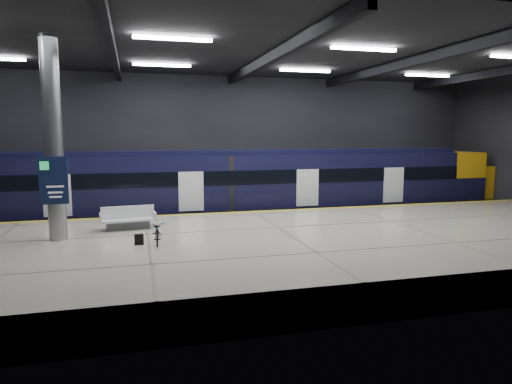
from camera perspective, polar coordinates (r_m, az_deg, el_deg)
name	(u,v)px	position (r m, az deg, el deg)	size (l,w,h in m)	color
ground	(270,248)	(19.18, 1.79, -7.06)	(30.00, 30.00, 0.00)	black
room_shell	(271,110)	(18.62, 1.85, 10.27)	(30.10, 16.10, 8.05)	black
platform	(290,250)	(16.74, 4.29, -7.25)	(30.00, 11.00, 1.10)	beige
safety_strip	(254,212)	(21.54, -0.31, -2.47)	(30.00, 0.40, 0.01)	gold
rails	(240,222)	(24.35, -1.96, -3.80)	(30.00, 1.52, 0.16)	gray
train	(277,184)	(24.58, 2.64, 0.97)	(29.40, 2.84, 3.79)	black
bench	(128,221)	(18.25, -15.70, -3.50)	(2.13, 1.06, 0.90)	#595B60
bicycle	(157,232)	(15.63, -12.22, -4.93)	(0.51, 1.45, 0.76)	#99999E
pannier_bag	(139,239)	(15.66, -14.41, -5.74)	(0.30, 0.18, 0.35)	black
info_column	(53,142)	(16.97, -24.00, 5.71)	(0.90, 0.78, 6.90)	#9EA0A5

